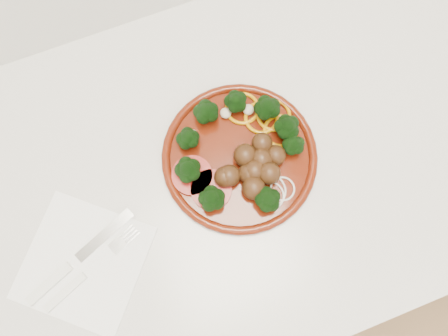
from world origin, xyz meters
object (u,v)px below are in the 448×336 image
object	(u,v)px
plate	(241,155)
napkin	(84,262)
fork	(76,282)
knife	(67,268)

from	to	relation	value
plate	napkin	size ratio (longest dim) A/B	1.44
fork	knife	bearing A→B (deg)	83.00
knife	plate	bearing A→B (deg)	-9.97
fork	plate	bearing A→B (deg)	-5.27
plate	fork	distance (m)	0.31
napkin	knife	bearing A→B (deg)	179.44
knife	fork	xyz separation A→B (m)	(0.01, -0.02, -0.00)
napkin	fork	bearing A→B (deg)	-124.59
plate	fork	bearing A→B (deg)	-163.17
napkin	fork	distance (m)	0.03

